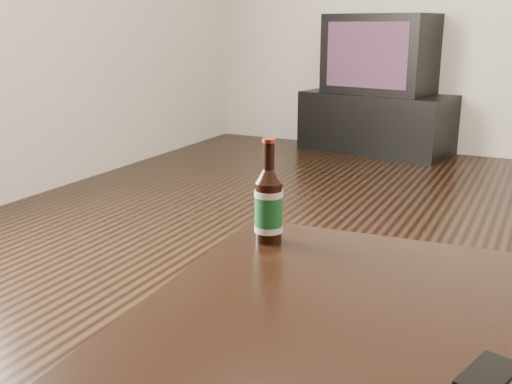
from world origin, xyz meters
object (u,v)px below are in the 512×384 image
at_px(tv, 381,54).
at_px(tv_stand, 377,122).
at_px(beer_bottle, 269,206).
at_px(phone, 488,379).

bearing_deg(tv, tv_stand, 90.00).
bearing_deg(beer_bottle, tv_stand, 101.33).
relative_size(tv_stand, phone, 9.59).
bearing_deg(tv_stand, beer_bottle, -67.82).
relative_size(tv_stand, beer_bottle, 5.05).
xyz_separation_m(tv_stand, beer_bottle, (0.70, -3.49, 0.36)).
xyz_separation_m(tv_stand, tv, (-0.00, -0.00, 0.52)).
relative_size(tv_stand, tv, 1.31).
bearing_deg(phone, tv_stand, 123.67).
height_order(tv, beer_bottle, tv).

